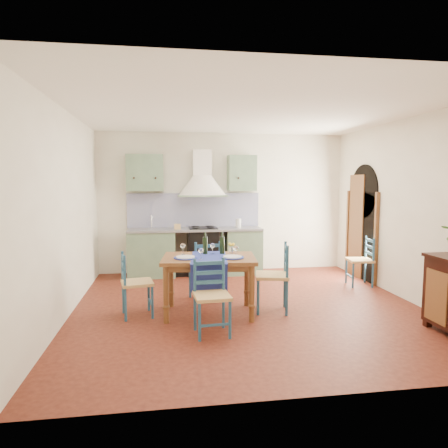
# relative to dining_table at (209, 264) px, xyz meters

# --- Properties ---
(floor) EXTENTS (5.00, 5.00, 0.00)m
(floor) POSITION_rel_dining_table_xyz_m (0.59, 0.22, -0.71)
(floor) COLOR #3F130D
(floor) RESTS_ON ground
(back_wall) EXTENTS (5.00, 0.96, 2.80)m
(back_wall) POSITION_rel_dining_table_xyz_m (0.12, 2.51, 0.34)
(back_wall) COLOR white
(back_wall) RESTS_ON ground
(right_wall) EXTENTS (0.26, 5.00, 2.80)m
(right_wall) POSITION_rel_dining_table_xyz_m (3.09, 0.50, 0.63)
(right_wall) COLOR white
(right_wall) RESTS_ON ground
(left_wall) EXTENTS (0.04, 5.00, 2.80)m
(left_wall) POSITION_rel_dining_table_xyz_m (-1.91, 0.22, 0.69)
(left_wall) COLOR white
(left_wall) RESTS_ON ground
(ceiling) EXTENTS (5.00, 5.00, 0.01)m
(ceiling) POSITION_rel_dining_table_xyz_m (0.59, 0.22, 2.10)
(ceiling) COLOR white
(ceiling) RESTS_ON back_wall
(dining_table) EXTENTS (1.34, 1.03, 1.12)m
(dining_table) POSITION_rel_dining_table_xyz_m (0.00, 0.00, 0.00)
(dining_table) COLOR brown
(dining_table) RESTS_ON ground
(chair_near) EXTENTS (0.45, 0.45, 0.89)m
(chair_near) POSITION_rel_dining_table_xyz_m (-0.05, -0.72, -0.25)
(chair_near) COLOR navy
(chair_near) RESTS_ON ground
(chair_far) EXTENTS (0.51, 0.51, 0.94)m
(chair_far) POSITION_rel_dining_table_xyz_m (0.01, 0.65, -0.22)
(chair_far) COLOR navy
(chair_far) RESTS_ON ground
(chair_left) EXTENTS (0.47, 0.47, 0.88)m
(chair_left) POSITION_rel_dining_table_xyz_m (-1.01, 0.06, -0.26)
(chair_left) COLOR navy
(chair_left) RESTS_ON ground
(chair_right) EXTENTS (0.54, 0.54, 0.97)m
(chair_right) POSITION_rel_dining_table_xyz_m (0.92, -0.02, -0.21)
(chair_right) COLOR navy
(chair_right) RESTS_ON ground
(chair_spare) EXTENTS (0.44, 0.44, 0.86)m
(chair_spare) POSITION_rel_dining_table_xyz_m (2.82, 1.14, -0.26)
(chair_spare) COLOR navy
(chair_spare) RESTS_ON ground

